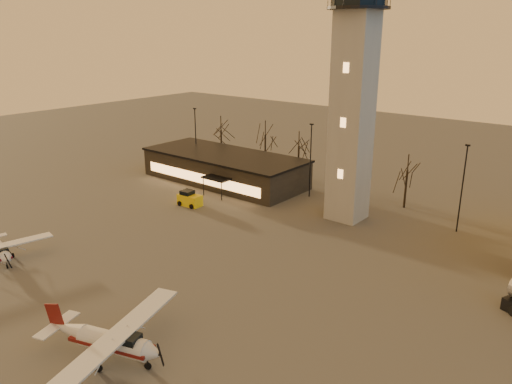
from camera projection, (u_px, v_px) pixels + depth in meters
ground at (156, 324)px, 38.96m from camera, size 220.00×220.00×0.00m
control_tower at (354, 82)px, 56.07m from camera, size 6.80×6.80×32.60m
terminal at (224, 168)px, 75.09m from camera, size 25.40×12.20×4.30m
light_poles at (356, 174)px, 59.88m from camera, size 58.50×12.25×10.14m
tree_row at (297, 143)px, 74.25m from camera, size 37.20×9.20×8.80m
cessna_front at (116, 346)px, 34.26m from camera, size 10.11×12.44×3.47m
cessna_rear at (1, 253)px, 49.20m from camera, size 7.72×9.70×2.67m
service_cart at (190, 200)px, 65.17m from camera, size 3.24×2.20×1.97m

